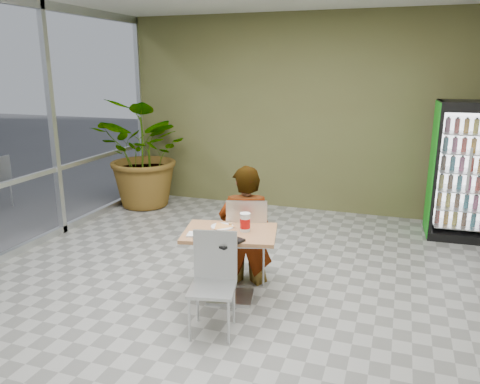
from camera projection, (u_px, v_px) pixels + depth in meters
name	position (u px, v px, depth m)	size (l,w,h in m)	color
ground	(226.00, 300.00, 4.88)	(7.00, 7.00, 0.00)	gray
room_envelope	(224.00, 149.00, 4.46)	(6.00, 7.00, 3.20)	beige
dining_table	(230.00, 251.00, 4.77)	(1.04, 0.83, 0.75)	#B0794B
chair_far	(247.00, 234.00, 5.14)	(0.54, 0.55, 0.99)	#BABDBF
chair_near	(214.00, 274.00, 4.25)	(0.48, 0.49, 0.92)	#BABDBF
seated_woman	(246.00, 237.00, 5.21)	(0.60, 0.39, 1.64)	black
pizza_plate	(222.00, 226.00, 4.83)	(0.32, 0.32, 0.03)	silver
soda_cup	(245.00, 222.00, 4.70)	(0.11, 0.11, 0.19)	silver
napkin_stack	(194.00, 234.00, 4.60)	(0.14, 0.14, 0.02)	silver
cafeteria_tray	(219.00, 239.00, 4.46)	(0.41, 0.30, 0.02)	black
beverage_fridge	(465.00, 171.00, 6.47)	(0.90, 0.71, 1.92)	black
potted_plant	(148.00, 153.00, 7.94)	(1.68, 1.45, 1.87)	#2F6026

